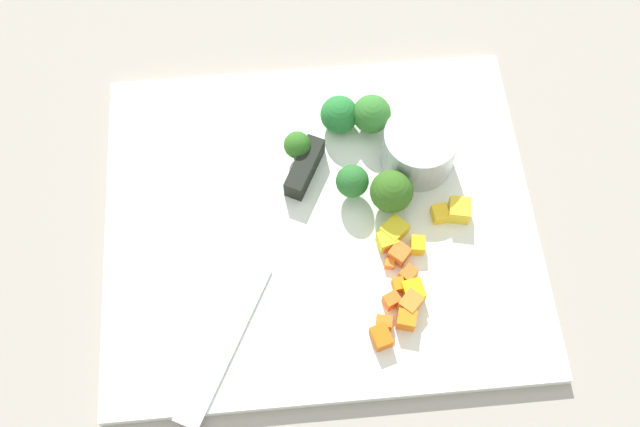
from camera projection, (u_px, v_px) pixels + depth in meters
name	position (u px, v px, depth m)	size (l,w,h in m)	color
ground_plane	(320.00, 223.00, 0.75)	(4.00, 4.00, 0.00)	#A1968B
cutting_board	(320.00, 220.00, 0.75)	(0.42, 0.36, 0.01)	white
prep_bowl	(419.00, 148.00, 0.75)	(0.07, 0.07, 0.05)	#B5B7BE
chef_knife	(281.00, 218.00, 0.73)	(0.16, 0.28, 0.02)	silver
carrot_dice_0	(392.00, 300.00, 0.69)	(0.01, 0.01, 0.01)	orange
carrot_dice_1	(408.00, 274.00, 0.71)	(0.01, 0.01, 0.01)	orange
carrot_dice_2	(389.00, 243.00, 0.72)	(0.02, 0.01, 0.01)	orange
carrot_dice_3	(381.00, 337.00, 0.68)	(0.02, 0.02, 0.01)	orange
carrot_dice_4	(398.00, 285.00, 0.70)	(0.01, 0.01, 0.01)	orange
carrot_dice_5	(390.00, 263.00, 0.71)	(0.01, 0.01, 0.01)	orange
carrot_dice_6	(410.00, 303.00, 0.69)	(0.02, 0.02, 0.02)	orange
carrot_dice_7	(384.00, 323.00, 0.69)	(0.01, 0.01, 0.01)	orange
carrot_dice_8	(406.00, 320.00, 0.69)	(0.02, 0.02, 0.02)	orange
carrot_dice_9	(399.00, 254.00, 0.71)	(0.02, 0.02, 0.02)	orange
pepper_dice_0	(413.00, 291.00, 0.70)	(0.02, 0.02, 0.01)	yellow
pepper_dice_1	(459.00, 210.00, 0.73)	(0.02, 0.02, 0.02)	yellow
pepper_dice_2	(417.00, 245.00, 0.72)	(0.01, 0.02, 0.01)	yellow
pepper_dice_3	(387.00, 241.00, 0.72)	(0.02, 0.02, 0.02)	yellow
pepper_dice_4	(394.00, 230.00, 0.72)	(0.02, 0.02, 0.02)	yellow
pepper_dice_5	(440.00, 214.00, 0.73)	(0.02, 0.02, 0.01)	yellow
broccoli_floret_0	(339.00, 115.00, 0.77)	(0.04, 0.04, 0.04)	#81C060
broccoli_floret_1	(391.00, 192.00, 0.72)	(0.04, 0.04, 0.05)	#8CB260
broccoli_floret_2	(352.00, 182.00, 0.73)	(0.03, 0.03, 0.04)	#8FB867
broccoli_floret_3	(372.00, 114.00, 0.76)	(0.04, 0.04, 0.04)	#93AC5E
broccoli_floret_4	(297.00, 145.00, 0.75)	(0.03, 0.03, 0.04)	#8ABB54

